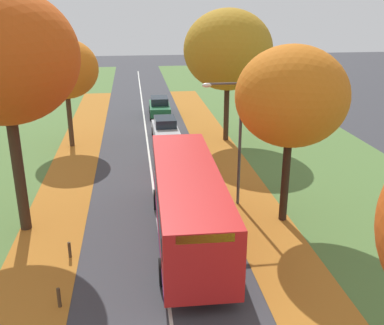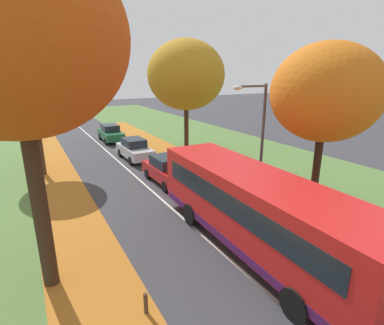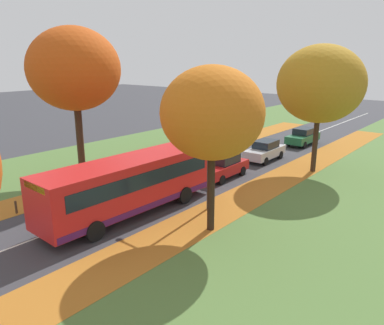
{
  "view_description": "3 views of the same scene",
  "coord_description": "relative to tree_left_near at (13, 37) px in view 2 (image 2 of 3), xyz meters",
  "views": [
    {
      "loc": [
        -0.86,
        -4.99,
        9.33
      ],
      "look_at": [
        1.97,
        16.32,
        1.61
      ],
      "focal_mm": 42.0,
      "sensor_mm": 36.0,
      "label": 1
    },
    {
      "loc": [
        -5.76,
        4.02,
        6.48
      ],
      "look_at": [
        1.02,
        16.12,
        2.3
      ],
      "focal_mm": 28.0,
      "sensor_mm": 36.0,
      "label": 2
    },
    {
      "loc": [
        15.52,
        -0.72,
        7.99
      ],
      "look_at": [
        1.21,
        16.59,
        1.73
      ],
      "focal_mm": 35.0,
      "sensor_mm": 36.0,
      "label": 3
    }
  ],
  "objects": [
    {
      "name": "leaf_litter_left",
      "position": [
        1.14,
        0.71,
        -7.31
      ],
      "size": [
        2.8,
        60.0,
        0.0
      ],
      "primitive_type": "cube",
      "color": "#B26B23",
      "rests_on": "grass_verge_left"
    },
    {
      "name": "grass_verge_right",
      "position": [
        14.94,
        6.71,
        -7.32
      ],
      "size": [
        12.0,
        90.0,
        0.01
      ],
      "primitive_type": "cube",
      "color": "#517538",
      "rests_on": "ground"
    },
    {
      "name": "leaf_litter_right",
      "position": [
        10.34,
        0.71,
        -7.31
      ],
      "size": [
        2.8,
        60.0,
        0.0
      ],
      "primitive_type": "cube",
      "color": "#B26B23",
      "rests_on": "grass_verge_right"
    },
    {
      "name": "road_centre_line",
      "position": [
        5.74,
        6.71,
        -7.32
      ],
      "size": [
        0.12,
        80.0,
        0.01
      ],
      "primitive_type": "cube",
      "color": "silver",
      "rests_on": "ground"
    },
    {
      "name": "tree_left_near",
      "position": [
        0.0,
        0.0,
        0.0
      ],
      "size": [
        5.84,
        5.84,
        9.98
      ],
      "color": "#382619",
      "rests_on": "ground"
    },
    {
      "name": "tree_left_mid",
      "position": [
        0.59,
        11.95,
        -2.11
      ],
      "size": [
        4.29,
        4.29,
        7.16
      ],
      "color": "#422D1E",
      "rests_on": "ground"
    },
    {
      "name": "tree_right_near",
      "position": [
        11.37,
        -0.64,
        -1.69
      ],
      "size": [
        4.69,
        4.69,
        7.76
      ],
      "color": "black",
      "rests_on": "ground"
    },
    {
      "name": "tree_right_mid",
      "position": [
        11.32,
        11.94,
        -1.04
      ],
      "size": [
        5.98,
        5.98,
        8.98
      ],
      "color": "#382619",
      "rests_on": "ground"
    },
    {
      "name": "bollard_fifth",
      "position": [
        2.19,
        -2.68,
        -7.0
      ],
      "size": [
        0.12,
        0.12,
        0.65
      ],
      "primitive_type": "cylinder",
      "color": "#4C3823",
      "rests_on": "ground"
    },
    {
      "name": "streetlamp_right",
      "position": [
        9.41,
        1.29,
        -3.59
      ],
      "size": [
        1.89,
        0.28,
        6.0
      ],
      "color": "#47474C",
      "rests_on": "ground"
    },
    {
      "name": "bus",
      "position": [
        6.9,
        -1.69,
        -5.62
      ],
      "size": [
        2.83,
        10.45,
        2.98
      ],
      "color": "red",
      "rests_on": "ground"
    },
    {
      "name": "car_red_lead",
      "position": [
        7.09,
        6.5,
        -6.51
      ],
      "size": [
        1.83,
        4.22,
        1.62
      ],
      "color": "#B21919",
      "rests_on": "ground"
    },
    {
      "name": "car_silver_following",
      "position": [
        7.05,
        12.43,
        -6.51
      ],
      "size": [
        1.84,
        4.23,
        1.62
      ],
      "color": "#B7BABF",
      "rests_on": "ground"
    },
    {
      "name": "car_green_third_in_line",
      "position": [
        7.1,
        19.74,
        -6.51
      ],
      "size": [
        1.85,
        4.23,
        1.62
      ],
      "color": "#1E6038",
      "rests_on": "ground"
    }
  ]
}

